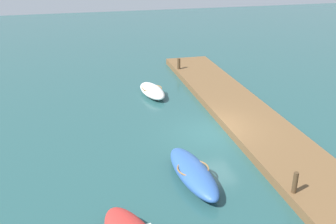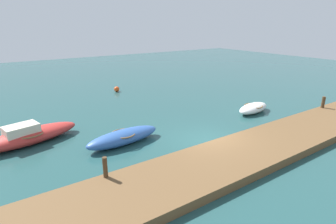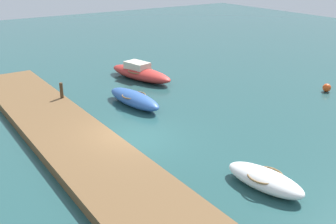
% 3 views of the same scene
% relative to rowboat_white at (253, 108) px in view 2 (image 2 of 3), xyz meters
% --- Properties ---
extents(ground_plane, '(84.00, 84.00, 0.00)m').
position_rel_rowboat_white_xyz_m(ground_plane, '(-6.21, -1.91, -0.34)').
color(ground_plane, '#234C4C').
extents(dock_platform, '(26.55, 3.40, 0.42)m').
position_rel_rowboat_white_xyz_m(dock_platform, '(-6.21, -4.35, -0.13)').
color(dock_platform, brown).
rests_on(dock_platform, ground_plane).
extents(rowboat_white, '(3.27, 1.70, 0.67)m').
position_rel_rowboat_white_xyz_m(rowboat_white, '(0.00, 0.00, 0.00)').
color(rowboat_white, white).
rests_on(rowboat_white, ground_plane).
extents(rowboat_blue, '(4.37, 1.66, 0.77)m').
position_rel_rowboat_white_xyz_m(rowboat_blue, '(-10.20, 0.40, 0.05)').
color(rowboat_blue, '#2D569E').
rests_on(rowboat_blue, ground_plane).
extents(motorboat_red, '(5.58, 2.76, 1.15)m').
position_rel_rowboat_white_xyz_m(motorboat_red, '(-14.48, 3.30, 0.12)').
color(motorboat_red, '#B72D28').
rests_on(motorboat_red, ground_plane).
extents(mooring_post_west, '(0.19, 0.19, 0.87)m').
position_rel_rowboat_white_xyz_m(mooring_post_west, '(-12.51, -2.90, 0.51)').
color(mooring_post_west, '#47331E').
rests_on(mooring_post_west, dock_platform).
extents(mooring_post_mid_west, '(0.23, 0.23, 0.82)m').
position_rel_rowboat_white_xyz_m(mooring_post_mid_west, '(4.03, -2.90, 0.49)').
color(mooring_post_mid_west, '#47331E').
rests_on(mooring_post_mid_west, dock_platform).
extents(marker_buoy, '(0.51, 0.51, 0.51)m').
position_rel_rowboat_white_xyz_m(marker_buoy, '(-5.73, 11.46, -0.09)').
color(marker_buoy, '#E54C19').
rests_on(marker_buoy, ground_plane).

